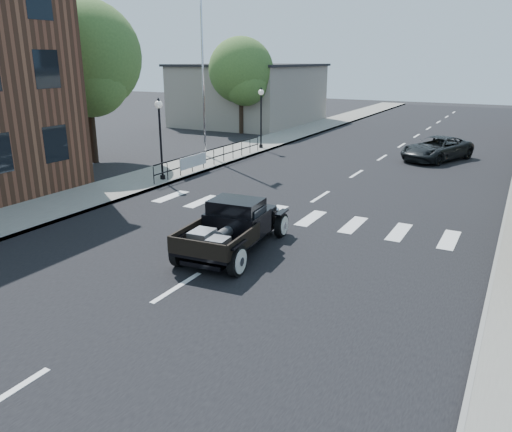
% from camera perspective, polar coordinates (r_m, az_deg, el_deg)
% --- Properties ---
extents(ground, '(120.00, 120.00, 0.00)m').
position_cam_1_polar(ground, '(15.30, -2.23, -3.93)').
color(ground, black).
rests_on(ground, ground).
extents(road, '(14.00, 80.00, 0.02)m').
position_cam_1_polar(road, '(28.75, 13.20, 5.84)').
color(road, black).
rests_on(road, ground).
extents(road_markings, '(12.00, 60.00, 0.06)m').
position_cam_1_polar(road_markings, '(24.06, 9.97, 3.79)').
color(road_markings, silver).
rests_on(road_markings, ground).
extents(sidewalk_left, '(3.00, 80.00, 0.15)m').
position_cam_1_polar(sidewalk_left, '(31.96, -1.72, 7.54)').
color(sidewalk_left, '#98968B').
rests_on(sidewalk_left, ground).
extents(low_building_left, '(10.00, 12.00, 5.00)m').
position_cam_1_polar(low_building_left, '(46.10, -0.63, 13.64)').
color(low_building_left, gray).
rests_on(low_building_left, ground).
extents(railing, '(0.08, 10.00, 1.00)m').
position_cam_1_polar(railing, '(27.05, -4.84, 6.91)').
color(railing, black).
rests_on(railing, sidewalk_left).
extents(banner, '(0.04, 2.20, 0.60)m').
position_cam_1_polar(banner, '(25.43, -7.15, 5.69)').
color(banner, silver).
rests_on(banner, sidewalk_left).
extents(lamp_post_b, '(0.36, 0.36, 3.78)m').
position_cam_1_polar(lamp_post_b, '(23.81, -10.85, 8.61)').
color(lamp_post_b, black).
rests_on(lamp_post_b, sidewalk_left).
extents(lamp_post_c, '(0.36, 0.36, 3.78)m').
position_cam_1_polar(lamp_post_c, '(32.12, 0.58, 11.14)').
color(lamp_post_c, black).
rests_on(lamp_post_c, sidewalk_left).
extents(flagpole, '(0.12, 0.12, 10.98)m').
position_cam_1_polar(flagpole, '(29.32, -6.14, 17.49)').
color(flagpole, silver).
rests_on(flagpole, sidewalk_left).
extents(big_tree_near, '(5.93, 5.93, 8.71)m').
position_cam_1_polar(big_tree_near, '(29.40, -18.65, 14.21)').
color(big_tree_near, '#3E6029').
rests_on(big_tree_near, ground).
extents(big_tree_far, '(4.95, 4.95, 7.27)m').
position_cam_1_polar(big_tree_far, '(39.60, -1.71, 14.65)').
color(big_tree_far, '#3E6029').
rests_on(big_tree_far, ground).
extents(hotrod_pickup, '(2.55, 4.82, 1.61)m').
position_cam_1_polar(hotrod_pickup, '(14.97, -2.59, -1.15)').
color(hotrod_pickup, black).
rests_on(hotrod_pickup, ground).
extents(second_car, '(3.93, 5.31, 1.34)m').
position_cam_1_polar(second_car, '(30.69, 19.95, 7.23)').
color(second_car, black).
rests_on(second_car, ground).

